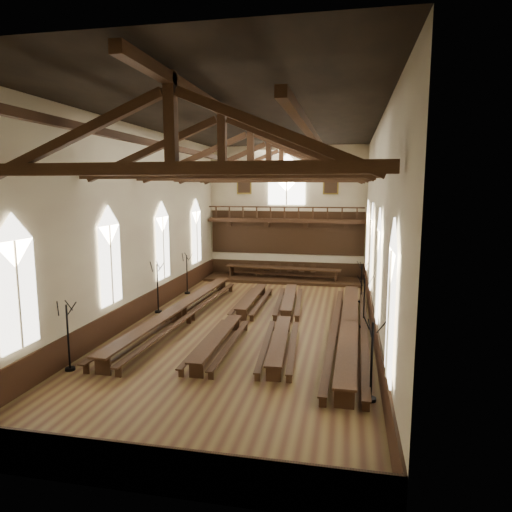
{
  "coord_description": "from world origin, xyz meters",
  "views": [
    {
      "loc": [
        4.69,
        -21.73,
        6.9
      ],
      "look_at": [
        -0.04,
        1.5,
        3.32
      ],
      "focal_mm": 32.0,
      "sensor_mm": 36.0,
      "label": 1
    }
  ],
  "objects": [
    {
      "name": "refectory_row_a",
      "position": [
        -3.82,
        -0.04,
        0.59
      ],
      "size": [
        1.9,
        14.95,
        0.8
      ],
      "color": "#3A2112",
      "rests_on": "ground"
    },
    {
      "name": "room_walls",
      "position": [
        0.0,
        0.0,
        6.46
      ],
      "size": [
        26.0,
        26.0,
        26.0
      ],
      "color": "beige",
      "rests_on": "ground"
    },
    {
      "name": "refectory_row_b",
      "position": [
        -0.66,
        -0.1,
        0.5
      ],
      "size": [
        1.44,
        13.79,
        0.68
      ],
      "color": "#3A2112",
      "rests_on": "ground"
    },
    {
      "name": "candelabrum_right_mid",
      "position": [
        5.55,
        0.76,
        0.8
      ],
      "size": [
        0.8,
        0.75,
        2.64
      ],
      "color": "black",
      "rests_on": "ground"
    },
    {
      "name": "roof_trusses",
      "position": [
        0.0,
        -0.0,
        8.22
      ],
      "size": [
        11.7,
        25.7,
        2.8
      ],
      "color": "#3A2112",
      "rests_on": "room_walls"
    },
    {
      "name": "dais",
      "position": [
        -0.06,
        11.4,
        0.1
      ],
      "size": [
        11.4,
        2.93,
        0.2
      ],
      "primitive_type": "cube",
      "color": "black",
      "rests_on": "ground"
    },
    {
      "name": "candelabrum_right_far",
      "position": [
        5.55,
        5.92,
        0.76
      ],
      "size": [
        0.73,
        0.75,
        2.5
      ],
      "color": "black",
      "rests_on": "ground"
    },
    {
      "name": "refectory_row_d",
      "position": [
        4.86,
        -0.87,
        0.59
      ],
      "size": [
        1.78,
        14.96,
        0.81
      ],
      "color": "#3A2112",
      "rests_on": "ground"
    },
    {
      "name": "wainscot_band",
      "position": [
        0.0,
        0.0,
        0.6
      ],
      "size": [
        12.0,
        26.0,
        1.2
      ],
      "color": "black",
      "rests_on": "ground"
    },
    {
      "name": "refectory_row_c",
      "position": [
        1.69,
        0.16,
        0.5
      ],
      "size": [
        1.87,
        13.9,
        0.69
      ],
      "color": "#3A2112",
      "rests_on": "ground"
    },
    {
      "name": "ground",
      "position": [
        0.0,
        0.0,
        0.0
      ],
      "size": [
        26.0,
        26.0,
        0.0
      ],
      "primitive_type": "plane",
      "color": "brown",
      "rests_on": "ground"
    },
    {
      "name": "side_windows",
      "position": [
        -0.0,
        -0.0,
        3.74
      ],
      "size": [
        11.85,
        19.8,
        4.5
      ],
      "color": "white",
      "rests_on": "room_walls"
    },
    {
      "name": "high_chairs",
      "position": [
        -0.06,
        12.23,
        0.7
      ],
      "size": [
        4.92,
        0.42,
        0.92
      ],
      "color": "#3A2112",
      "rests_on": "dais"
    },
    {
      "name": "candelabrum_left_mid",
      "position": [
        -5.55,
        1.3,
        0.88
      ],
      "size": [
        0.86,
        0.85,
        2.89
      ],
      "color": "black",
      "rests_on": "ground"
    },
    {
      "name": "high_table",
      "position": [
        -0.06,
        11.4,
        0.88
      ],
      "size": [
        8.71,
        1.78,
        0.81
      ],
      "color": "#3A2112",
      "rests_on": "dais"
    },
    {
      "name": "portraits",
      "position": [
        0.0,
        12.9,
        7.1
      ],
      "size": [
        7.75,
        0.09,
        1.45
      ],
      "color": "brown",
      "rests_on": "room_walls"
    },
    {
      "name": "minstrels_gallery",
      "position": [
        0.0,
        12.66,
        3.91
      ],
      "size": [
        11.8,
        1.24,
        3.7
      ],
      "color": "#3A2112",
      "rests_on": "room_walls"
    },
    {
      "name": "end_window",
      "position": [
        0.0,
        12.9,
        7.22
      ],
      "size": [
        2.8,
        0.12,
        3.8
      ],
      "color": "white",
      "rests_on": "room_walls"
    },
    {
      "name": "candelabrum_left_near",
      "position": [
        -5.55,
        -6.97,
        0.83
      ],
      "size": [
        0.8,
        0.81,
        2.72
      ],
      "color": "black",
      "rests_on": "ground"
    },
    {
      "name": "candelabrum_right_near",
      "position": [
        5.55,
        -7.26,
        0.85
      ],
      "size": [
        0.8,
        0.85,
        2.81
      ],
      "color": "black",
      "rests_on": "ground"
    },
    {
      "name": "candelabrum_left_far",
      "position": [
        -5.55,
        5.96,
        0.82
      ],
      "size": [
        0.76,
        0.82,
        2.7
      ],
      "color": "black",
      "rests_on": "ground"
    }
  ]
}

